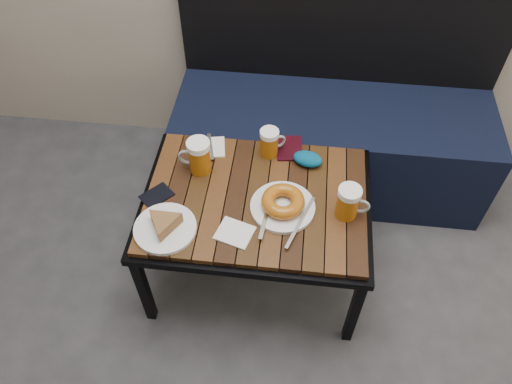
# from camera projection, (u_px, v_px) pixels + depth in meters

# --- Properties ---
(bench) EXTENTS (1.40, 0.50, 0.95)m
(bench) POSITION_uv_depth(u_px,v_px,m) (331.00, 135.00, 2.31)
(bench) COLOR black
(bench) RESTS_ON ground
(cafe_table) EXTENTS (0.84, 0.62, 0.47)m
(cafe_table) POSITION_uv_depth(u_px,v_px,m) (256.00, 204.00, 1.85)
(cafe_table) COLOR black
(cafe_table) RESTS_ON ground
(beer_mug_left) EXTENTS (0.13, 0.09, 0.14)m
(beer_mug_left) POSITION_uv_depth(u_px,v_px,m) (199.00, 156.00, 1.85)
(beer_mug_left) COLOR #9D540C
(beer_mug_left) RESTS_ON cafe_table
(beer_mug_centre) EXTENTS (0.11, 0.10, 0.12)m
(beer_mug_centre) POSITION_uv_depth(u_px,v_px,m) (270.00, 142.00, 1.91)
(beer_mug_centre) COLOR #9D540C
(beer_mug_centre) RESTS_ON cafe_table
(beer_mug_right) EXTENTS (0.12, 0.08, 0.13)m
(beer_mug_right) POSITION_uv_depth(u_px,v_px,m) (349.00, 202.00, 1.71)
(beer_mug_right) COLOR #9D540C
(beer_mug_right) RESTS_ON cafe_table
(plate_pie) EXTENTS (0.22, 0.22, 0.06)m
(plate_pie) POSITION_uv_depth(u_px,v_px,m) (165.00, 225.00, 1.70)
(plate_pie) COLOR white
(plate_pie) RESTS_ON cafe_table
(plate_bagel) EXTENTS (0.23, 0.30, 0.06)m
(plate_bagel) POSITION_uv_depth(u_px,v_px,m) (283.00, 204.00, 1.76)
(plate_bagel) COLOR white
(plate_bagel) RESTS_ON cafe_table
(napkin_left) EXTENTS (0.13, 0.15, 0.01)m
(napkin_left) POSITION_uv_depth(u_px,v_px,m) (211.00, 147.00, 1.97)
(napkin_left) COLOR white
(napkin_left) RESTS_ON cafe_table
(napkin_right) EXTENTS (0.14, 0.13, 0.01)m
(napkin_right) POSITION_uv_depth(u_px,v_px,m) (235.00, 233.00, 1.70)
(napkin_right) COLOR white
(napkin_right) RESTS_ON cafe_table
(passport_navy) EXTENTS (0.13, 0.13, 0.01)m
(passport_navy) POSITION_uv_depth(u_px,v_px,m) (157.00, 196.00, 1.81)
(passport_navy) COLOR black
(passport_navy) RESTS_ON cafe_table
(passport_burgundy) EXTENTS (0.11, 0.15, 0.01)m
(passport_burgundy) POSITION_uv_depth(u_px,v_px,m) (289.00, 148.00, 1.97)
(passport_burgundy) COLOR black
(passport_burgundy) RESTS_ON cafe_table
(knit_pouch) EXTENTS (0.13, 0.10, 0.05)m
(knit_pouch) POSITION_uv_depth(u_px,v_px,m) (308.00, 159.00, 1.90)
(knit_pouch) COLOR navy
(knit_pouch) RESTS_ON cafe_table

